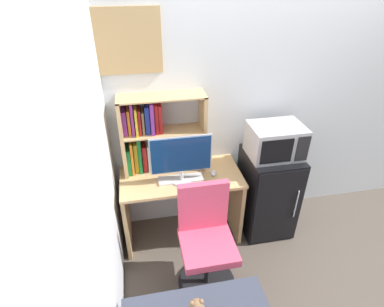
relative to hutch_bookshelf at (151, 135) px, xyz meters
name	(u,v)px	position (x,y,z in m)	size (l,w,h in m)	color
wall_back	(310,100)	(1.62, 0.13, 0.17)	(6.40, 0.04, 2.60)	silver
wall_left	(87,261)	(-0.40, -1.49, 0.17)	(0.04, 4.40, 2.60)	silver
desk	(182,195)	(0.24, -0.17, -0.61)	(1.14, 0.56, 0.76)	tan
hutch_bookshelf	(151,135)	(0.00, 0.00, 0.00)	(0.77, 0.25, 0.75)	tan
monitor	(181,157)	(0.24, -0.26, -0.11)	(0.55, 0.18, 0.46)	#B7B7BC
keyboard	(181,179)	(0.23, -0.24, -0.36)	(0.41, 0.13, 0.02)	silver
computer_mouse	(213,173)	(0.55, -0.22, -0.35)	(0.06, 0.09, 0.04)	silver
mini_fridge	(267,192)	(1.14, -0.20, -0.68)	(0.50, 0.55, 0.91)	black
microwave	(275,141)	(1.14, -0.20, -0.07)	(0.49, 0.38, 0.31)	#ADADB2
desk_chair	(206,245)	(0.36, -0.75, -0.70)	(0.51, 0.51, 0.98)	black
wall_corkboard	(120,42)	(-0.18, 0.10, 0.81)	(0.66, 0.02, 0.52)	tan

